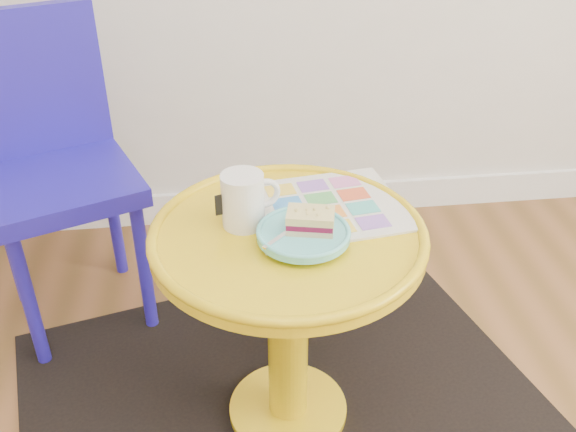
{
  "coord_description": "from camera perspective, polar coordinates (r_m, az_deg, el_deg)",
  "views": [
    {
      "loc": [
        -0.33,
        -0.1,
        1.31
      ],
      "look_at": [
        -0.19,
        1.03,
        0.6
      ],
      "focal_mm": 40.0,
      "sensor_mm": 36.0,
      "label": 1
    }
  ],
  "objects": [
    {
      "name": "plate",
      "position": [
        1.32,
        1.38,
        -1.63
      ],
      "size": [
        0.19,
        0.19,
        0.02
      ],
      "color": "#62CDCF",
      "rests_on": "newspaper"
    },
    {
      "name": "rug",
      "position": [
        1.73,
        0.0,
        -16.95
      ],
      "size": [
        1.53,
        1.39,
        0.01
      ],
      "primitive_type": "cube",
      "rotation": [
        0.0,
        0.0,
        0.25
      ],
      "color": "black",
      "rests_on": "ground"
    },
    {
      "name": "chair",
      "position": [
        1.9,
        -20.34,
        5.14
      ],
      "size": [
        0.51,
        0.51,
        0.89
      ],
      "rotation": [
        0.0,
        0.0,
        0.38
      ],
      "color": "#241AAD",
      "rests_on": "ground"
    },
    {
      "name": "mug",
      "position": [
        1.36,
        -3.93,
        1.57
      ],
      "size": [
        0.13,
        0.09,
        0.12
      ],
      "rotation": [
        0.0,
        0.0,
        0.26
      ],
      "color": "white",
      "rests_on": "side_table"
    },
    {
      "name": "fork",
      "position": [
        1.31,
        0.08,
        -1.37
      ],
      "size": [
        0.11,
        0.11,
        0.0
      ],
      "rotation": [
        0.0,
        0.0,
        -0.8
      ],
      "color": "silver",
      "rests_on": "plate"
    },
    {
      "name": "newspaper",
      "position": [
        1.45,
        3.29,
        0.82
      ],
      "size": [
        0.38,
        0.33,
        0.01
      ],
      "primitive_type": "cube",
      "rotation": [
        0.0,
        0.0,
        0.14
      ],
      "color": "silver",
      "rests_on": "side_table"
    },
    {
      "name": "cake_slice",
      "position": [
        1.31,
        2.01,
        -0.39
      ],
      "size": [
        0.11,
        0.08,
        0.04
      ],
      "rotation": [
        0.0,
        0.0,
        -0.23
      ],
      "color": "#D3BC8C",
      "rests_on": "plate"
    },
    {
      "name": "side_table",
      "position": [
        1.45,
        0.0,
        -6.61
      ],
      "size": [
        0.59,
        0.59,
        0.56
      ],
      "color": "gold",
      "rests_on": "ground"
    }
  ]
}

